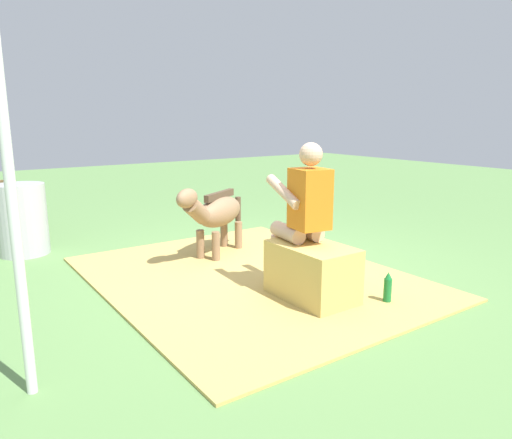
{
  "coord_description": "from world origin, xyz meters",
  "views": [
    {
      "loc": [
        -3.91,
        2.82,
        1.6
      ],
      "look_at": [
        0.07,
        0.05,
        0.55
      ],
      "focal_mm": 33.63,
      "sensor_mm": 36.0,
      "label": 1
    }
  ],
  "objects_px": {
    "soda_bottle": "(388,289)",
    "pony_standing": "(216,213)",
    "person_seated": "(302,212)",
    "tent_pole_left": "(12,200)",
    "hay_bale": "(312,273)",
    "water_barrel": "(22,219)"
  },
  "relations": [
    {
      "from": "hay_bale",
      "to": "person_seated",
      "type": "bearing_deg",
      "value": -5.7
    },
    {
      "from": "person_seated",
      "to": "pony_standing",
      "type": "relative_size",
      "value": 1.15
    },
    {
      "from": "pony_standing",
      "to": "tent_pole_left",
      "type": "bearing_deg",
      "value": 127.99
    },
    {
      "from": "tent_pole_left",
      "to": "hay_bale",
      "type": "bearing_deg",
      "value": -86.05
    },
    {
      "from": "water_barrel",
      "to": "person_seated",
      "type": "bearing_deg",
      "value": -147.46
    },
    {
      "from": "hay_bale",
      "to": "water_barrel",
      "type": "xyz_separation_m",
      "value": [
        3.04,
        1.82,
        0.17
      ]
    },
    {
      "from": "tent_pole_left",
      "to": "water_barrel",
      "type": "bearing_deg",
      "value": -8.91
    },
    {
      "from": "hay_bale",
      "to": "tent_pole_left",
      "type": "distance_m",
      "value": 2.49
    },
    {
      "from": "soda_bottle",
      "to": "pony_standing",
      "type": "bearing_deg",
      "value": 13.33
    },
    {
      "from": "person_seated",
      "to": "soda_bottle",
      "type": "height_order",
      "value": "person_seated"
    },
    {
      "from": "pony_standing",
      "to": "water_barrel",
      "type": "distance_m",
      "value": 2.29
    },
    {
      "from": "person_seated",
      "to": "water_barrel",
      "type": "xyz_separation_m",
      "value": [
        2.88,
        1.84,
        -0.35
      ]
    },
    {
      "from": "hay_bale",
      "to": "tent_pole_left",
      "type": "xyz_separation_m",
      "value": [
        -0.16,
        2.32,
        0.9
      ]
    },
    {
      "from": "pony_standing",
      "to": "tent_pole_left",
      "type": "xyz_separation_m",
      "value": [
        -1.8,
        2.31,
        0.63
      ]
    },
    {
      "from": "person_seated",
      "to": "water_barrel",
      "type": "distance_m",
      "value": 3.43
    },
    {
      "from": "person_seated",
      "to": "pony_standing",
      "type": "xyz_separation_m",
      "value": [
        1.48,
        0.03,
        -0.25
      ]
    },
    {
      "from": "person_seated",
      "to": "tent_pole_left",
      "type": "height_order",
      "value": "tent_pole_left"
    },
    {
      "from": "hay_bale",
      "to": "soda_bottle",
      "type": "relative_size",
      "value": 2.7
    },
    {
      "from": "hay_bale",
      "to": "tent_pole_left",
      "type": "bearing_deg",
      "value": 93.95
    },
    {
      "from": "water_barrel",
      "to": "tent_pole_left",
      "type": "xyz_separation_m",
      "value": [
        -3.2,
        0.5,
        0.74
      ]
    },
    {
      "from": "water_barrel",
      "to": "tent_pole_left",
      "type": "height_order",
      "value": "tent_pole_left"
    },
    {
      "from": "person_seated",
      "to": "soda_bottle",
      "type": "bearing_deg",
      "value": -142.81
    }
  ]
}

